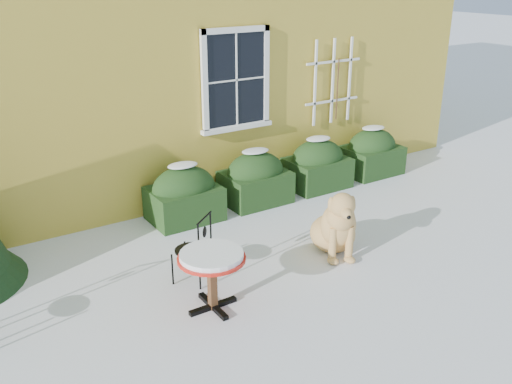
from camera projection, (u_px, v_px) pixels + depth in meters
ground at (300, 285)px, 7.01m from camera, size 80.00×80.00×0.00m
hedge_row at (287, 172)px, 9.68m from camera, size 4.95×0.80×0.91m
bistro_table at (212, 262)px, 6.31m from camera, size 0.77×0.77×0.71m
patio_chair_near at (194, 248)px, 6.96m from camera, size 0.54×0.54×0.88m
dog at (336, 227)px, 7.64m from camera, size 0.85×1.05×0.99m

